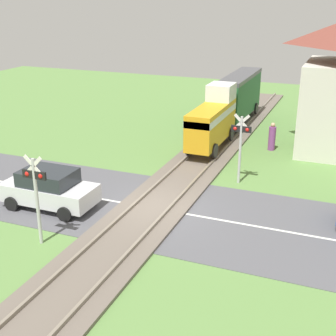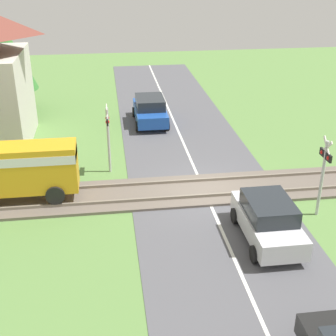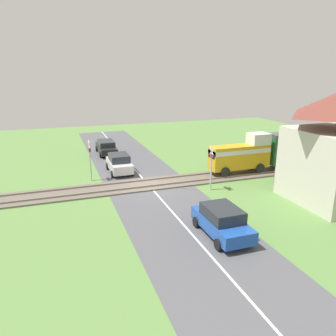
{
  "view_description": "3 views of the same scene",
  "coord_description": "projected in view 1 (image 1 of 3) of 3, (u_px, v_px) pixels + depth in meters",
  "views": [
    {
      "loc": [
        6.93,
        -15.62,
        8.18
      ],
      "look_at": [
        0.0,
        1.58,
        1.2
      ],
      "focal_mm": 50.0,
      "sensor_mm": 36.0,
      "label": 1
    },
    {
      "loc": [
        -17.45,
        3.96,
        9.5
      ],
      "look_at": [
        0.0,
        1.58,
        1.2
      ],
      "focal_mm": 50.0,
      "sensor_mm": 36.0,
      "label": 2
    },
    {
      "loc": [
        22.72,
        -6.37,
        8.33
      ],
      "look_at": [
        0.0,
        1.58,
        1.2
      ],
      "focal_mm": 35.0,
      "sensor_mm": 36.0,
      "label": 3
    }
  ],
  "objects": [
    {
      "name": "car_near_crossing",
      "position": [
        49.0,
        188.0,
        18.69
      ],
      "size": [
        3.82,
        1.84,
        1.61
      ],
      "color": "silver",
      "rests_on": "ground_plane"
    },
    {
      "name": "road_surface",
      "position": [
        153.0,
        208.0,
        18.86
      ],
      "size": [
        48.0,
        6.4,
        0.02
      ],
      "color": "#515156",
      "rests_on": "ground_plane"
    },
    {
      "name": "crossing_signal_west_approach",
      "position": [
        36.0,
        188.0,
        15.56
      ],
      "size": [
        0.9,
        0.18,
        3.22
      ],
      "color": "#B7B7B7",
      "rests_on": "ground_plane"
    },
    {
      "name": "train",
      "position": [
        229.0,
        104.0,
        28.18
      ],
      "size": [
        1.58,
        12.11,
        3.18
      ],
      "color": "gold",
      "rests_on": "track_bed"
    },
    {
      "name": "track_bed",
      "position": [
        153.0,
        207.0,
        18.84
      ],
      "size": [
        2.8,
        48.0,
        0.24
      ],
      "color": "#665B51",
      "rests_on": "ground_plane"
    },
    {
      "name": "pedestrian_by_station",
      "position": [
        272.0,
        138.0,
        25.65
      ],
      "size": [
        0.38,
        0.38,
        1.55
      ],
      "color": "#7F3D84",
      "rests_on": "ground_plane"
    },
    {
      "name": "ground_plane",
      "position": [
        153.0,
        209.0,
        18.86
      ],
      "size": [
        60.0,
        60.0,
        0.0
      ],
      "primitive_type": "plane",
      "color": "#5B8442"
    },
    {
      "name": "crossing_signal_east_approach",
      "position": [
        241.0,
        140.0,
        20.71
      ],
      "size": [
        0.9,
        0.18,
        3.22
      ],
      "color": "#B7B7B7",
      "rests_on": "ground_plane"
    }
  ]
}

